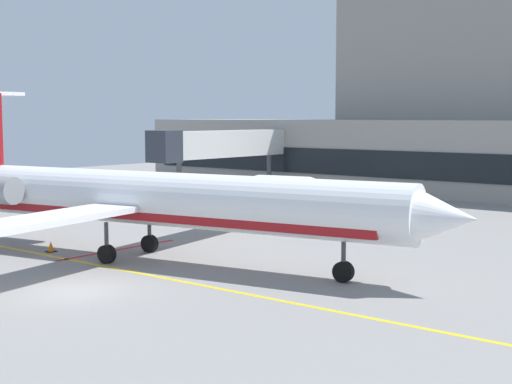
% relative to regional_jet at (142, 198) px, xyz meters
% --- Properties ---
extents(ground, '(120.00, 120.00, 0.11)m').
position_rel_regional_jet_xyz_m(ground, '(3.05, -6.27, -3.07)').
color(ground, gray).
extents(jet_bridge_west, '(2.40, 16.53, 5.88)m').
position_rel_regional_jet_xyz_m(jet_bridge_west, '(-17.26, 24.76, 1.48)').
color(jet_bridge_west, silver).
rests_on(jet_bridge_west, ground).
extents(regional_jet, '(31.80, 26.08, 8.39)m').
position_rel_regional_jet_xyz_m(regional_jet, '(0.00, 0.00, 0.00)').
color(regional_jet, white).
rests_on(regional_jet, ground).
extents(pushback_tractor, '(4.01, 2.26, 2.01)m').
position_rel_regional_jet_xyz_m(pushback_tractor, '(2.41, 20.33, -2.10)').
color(pushback_tractor, silver).
rests_on(pushback_tractor, ground).
extents(fuel_tank, '(6.28, 2.73, 2.22)m').
position_rel_regional_jet_xyz_m(fuel_tank, '(-9.09, 23.70, -1.77)').
color(fuel_tank, white).
rests_on(fuel_tank, ground).
extents(safety_cone_alpha, '(0.47, 0.47, 0.55)m').
position_rel_regional_jet_xyz_m(safety_cone_alpha, '(-5.18, -1.65, -2.78)').
color(safety_cone_alpha, orange).
rests_on(safety_cone_alpha, ground).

